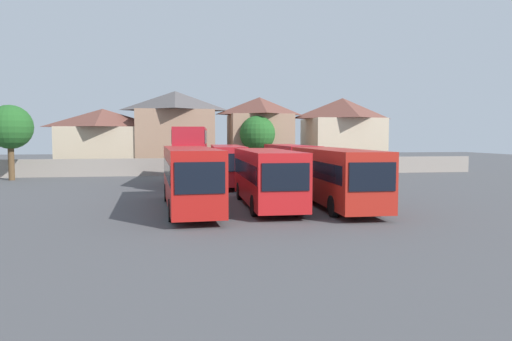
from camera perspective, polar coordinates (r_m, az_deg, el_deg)
name	(u,v)px	position (r m, az deg, el deg)	size (l,w,h in m)	color
ground	(231,179)	(44.99, -3.04, -1.06)	(140.00, 140.00, 0.00)	#4C4C4F
depot_boundary_wall	(226,166)	(50.17, -3.69, 0.50)	(56.00, 0.50, 1.80)	gray
bus_1	(190,174)	(26.34, -8.01, -0.48)	(3.15, 11.80, 3.43)	#AD1915
bus_2	(266,174)	(27.29, 1.27, -0.46)	(2.77, 10.63, 3.27)	red
bus_3	(335,174)	(27.70, 9.49, -0.38)	(2.81, 11.43, 3.34)	#AF2218
bus_4	(191,153)	(39.85, -7.79, 2.13)	(3.19, 10.89, 4.79)	#B31D28
bus_5	(227,162)	(39.98, -3.50, 1.00)	(3.04, 11.89, 3.29)	red
bus_6	(290,162)	(40.75, 4.12, 1.08)	(2.65, 11.72, 3.33)	red
house_terrace_left	(103,140)	(57.09, -17.96, 3.54)	(9.77, 7.57, 7.23)	#C6B293
house_terrace_centre	(176,131)	(56.41, -9.67, 4.77)	(9.14, 7.96, 9.36)	#9E7A60
house_terrace_right	(259,133)	(56.73, 0.41, 4.51)	(7.47, 7.23, 8.74)	#9E7A60
house_terrace_far_right	(342,133)	(59.87, 10.36, 4.47)	(9.07, 8.33, 8.82)	#C6B293
tree_left_of_lot	(257,134)	(53.04, 0.17, 4.43)	(4.00, 4.00, 6.40)	brown
tree_behind_wall	(10,127)	(49.34, -27.55, 4.63)	(4.07, 4.07, 6.98)	brown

